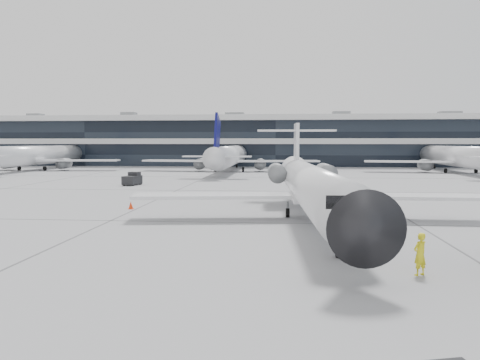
# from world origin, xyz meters

# --- Properties ---
(ground) EXTENTS (220.00, 220.00, 0.00)m
(ground) POSITION_xyz_m (0.00, 0.00, 0.00)
(ground) COLOR gray
(ground) RESTS_ON ground
(terminal) EXTENTS (170.00, 22.00, 10.00)m
(terminal) POSITION_xyz_m (0.00, 82.00, 5.00)
(terminal) COLOR black
(terminal) RESTS_ON ground
(bg_jet_left) EXTENTS (32.00, 40.00, 9.60)m
(bg_jet_left) POSITION_xyz_m (-45.00, 55.00, 0.00)
(bg_jet_left) COLOR silver
(bg_jet_left) RESTS_ON ground
(bg_jet_center) EXTENTS (32.00, 40.00, 9.60)m
(bg_jet_center) POSITION_xyz_m (-8.00, 55.00, 0.00)
(bg_jet_center) COLOR silver
(bg_jet_center) RESTS_ON ground
(bg_jet_right) EXTENTS (32.00, 40.00, 9.60)m
(bg_jet_right) POSITION_xyz_m (32.00, 55.00, 0.00)
(bg_jet_right) COLOR silver
(bg_jet_right) RESTS_ON ground
(regional_jet) EXTENTS (24.25, 30.26, 6.99)m
(regional_jet) POSITION_xyz_m (3.39, 1.50, 2.39)
(regional_jet) COLOR white
(regional_jet) RESTS_ON ground
(ramp_worker) EXTENTS (0.74, 0.69, 1.70)m
(ramp_worker) POSITION_xyz_m (6.83, -11.46, 0.85)
(ramp_worker) COLOR yellow
(ramp_worker) RESTS_ON ground
(traffic_cone) EXTENTS (0.53, 0.53, 0.60)m
(traffic_cone) POSITION_xyz_m (-10.44, 5.51, 0.28)
(traffic_cone) COLOR red
(traffic_cone) RESTS_ON ground
(far_tug) EXTENTS (1.98, 2.77, 1.60)m
(far_tug) POSITION_xyz_m (-16.89, 25.73, 0.72)
(far_tug) COLOR black
(far_tug) RESTS_ON ground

